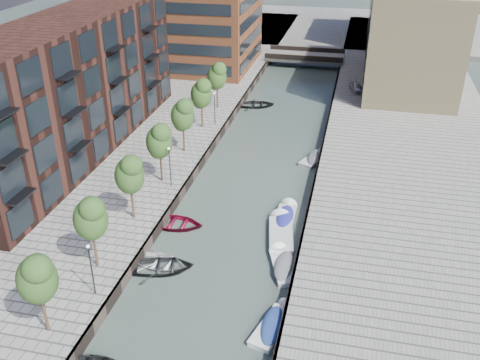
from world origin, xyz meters
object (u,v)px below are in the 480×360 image
(tree_0, at_px, (37,277))
(sloop_0, at_px, (162,270))
(motorboat_0, at_px, (275,324))
(tree_1, at_px, (90,217))
(tree_2, at_px, (129,173))
(tree_3, at_px, (159,140))
(motorboat_1, at_px, (283,264))
(sloop_2, at_px, (175,226))
(sloop_4, at_px, (256,107))
(motorboat_2, at_px, (281,231))
(sloop_3, at_px, (160,265))
(tree_5, at_px, (201,93))
(tree_6, at_px, (217,75))
(car, at_px, (356,87))
(bridge, at_px, (305,56))
(tree_4, at_px, (182,114))
(motorboat_3, at_px, (285,216))
(motorboat_4, at_px, (315,158))

(tree_0, distance_m, sloop_0, 11.15)
(sloop_0, bearing_deg, motorboat_0, -130.78)
(tree_1, bearing_deg, tree_2, 90.00)
(tree_0, distance_m, tree_3, 21.00)
(tree_1, bearing_deg, motorboat_1, 17.58)
(sloop_2, relative_size, sloop_4, 1.01)
(tree_0, xyz_separation_m, tree_2, (0.00, 14.00, 0.00))
(motorboat_0, height_order, motorboat_2, motorboat_2)
(tree_2, xyz_separation_m, motorboat_2, (12.61, 1.96, -5.20))
(sloop_3, bearing_deg, tree_3, 26.66)
(tree_3, height_order, tree_5, same)
(tree_6, height_order, motorboat_0, tree_6)
(sloop_2, height_order, car, car)
(tree_6, bearing_deg, bridge, 71.90)
(sloop_2, relative_size, motorboat_1, 1.04)
(tree_2, relative_size, sloop_2, 1.16)
(tree_0, distance_m, tree_1, 7.00)
(motorboat_0, height_order, car, car)
(tree_2, relative_size, tree_4, 1.00)
(motorboat_0, bearing_deg, sloop_4, 103.10)
(bridge, height_order, sloop_0, bridge)
(sloop_3, bearing_deg, tree_2, 48.11)
(bridge, distance_m, tree_6, 27.63)
(tree_1, height_order, motorboat_3, tree_1)
(tree_1, distance_m, tree_3, 14.00)
(tree_4, distance_m, motorboat_4, 15.27)
(tree_1, distance_m, sloop_2, 10.08)
(bridge, xyz_separation_m, sloop_2, (-5.14, -53.12, -1.39))
(motorboat_1, height_order, motorboat_2, motorboat_2)
(motorboat_0, height_order, motorboat_3, motorboat_3)
(tree_1, distance_m, tree_4, 21.00)
(bridge, bearing_deg, motorboat_2, -85.49)
(tree_3, xyz_separation_m, sloop_2, (3.36, -6.12, -5.31))
(tree_4, bearing_deg, tree_3, -90.00)
(motorboat_2, bearing_deg, sloop_4, 105.28)
(sloop_4, relative_size, motorboat_2, 0.86)
(sloop_4, height_order, motorboat_2, motorboat_2)
(tree_6, height_order, sloop_4, tree_6)
(motorboat_2, xyz_separation_m, motorboat_4, (1.45, 15.08, 0.07))
(sloop_0, xyz_separation_m, motorboat_0, (9.56, -4.06, 0.19))
(motorboat_0, bearing_deg, motorboat_3, 95.70)
(motorboat_3, bearing_deg, tree_2, -160.93)
(tree_0, bearing_deg, motorboat_0, 18.43)
(sloop_2, xyz_separation_m, sloop_4, (1.05, 31.07, 0.00))
(sloop_3, distance_m, sloop_4, 36.69)
(sloop_3, bearing_deg, sloop_2, 14.56)
(tree_0, height_order, motorboat_3, tree_0)
(tree_3, height_order, sloop_2, tree_3)
(sloop_3, distance_m, motorboat_0, 10.98)
(bridge, distance_m, motorboat_2, 52.22)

